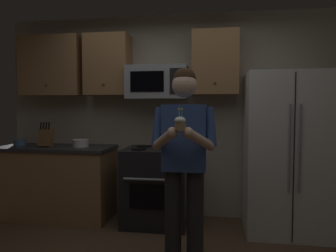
{
  "coord_description": "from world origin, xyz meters",
  "views": [
    {
      "loc": [
        0.57,
        -2.41,
        1.41
      ],
      "look_at": [
        0.15,
        0.38,
        1.25
      ],
      "focal_mm": 34.19,
      "sensor_mm": 36.0,
      "label": 1
    }
  ],
  "objects": [
    {
      "name": "wall_back",
      "position": [
        0.0,
        1.75,
        1.3
      ],
      "size": [
        4.4,
        0.1,
        2.6
      ],
      "primitive_type": "cube",
      "color": "#B7AD99",
      "rests_on": "ground"
    },
    {
      "name": "person",
      "position": [
        0.29,
        0.37,
        1.0
      ],
      "size": [
        0.6,
        0.48,
        1.76
      ],
      "color": "#262628",
      "rests_on": "ground"
    },
    {
      "name": "bowl_large_white",
      "position": [
        -1.12,
        1.37,
        0.97
      ],
      "size": [
        0.2,
        0.2,
        0.09
      ],
      "color": "white",
      "rests_on": "counter_left"
    },
    {
      "name": "cabinet_row_upper",
      "position": [
        -0.72,
        1.53,
        1.95
      ],
      "size": [
        2.78,
        0.36,
        0.76
      ],
      "color": "#9E7247"
    },
    {
      "name": "oven_range",
      "position": [
        -0.15,
        1.36,
        0.46
      ],
      "size": [
        0.76,
        0.7,
        0.93
      ],
      "color": "black",
      "rests_on": "ground"
    },
    {
      "name": "bowl_small_colored",
      "position": [
        -1.95,
        1.38,
        0.96
      ],
      "size": [
        0.17,
        0.17,
        0.08
      ],
      "color": "#4C7299",
      "rests_on": "counter_left"
    },
    {
      "name": "refrigerator",
      "position": [
        1.35,
        1.32,
        0.9
      ],
      "size": [
        0.9,
        0.75,
        1.8
      ],
      "color": "white",
      "rests_on": "ground"
    },
    {
      "name": "knife_block",
      "position": [
        -1.56,
        1.33,
        1.03
      ],
      "size": [
        0.16,
        0.15,
        0.32
      ],
      "color": "brown",
      "rests_on": "counter_left"
    },
    {
      "name": "microwave",
      "position": [
        -0.15,
        1.48,
        1.72
      ],
      "size": [
        0.74,
        0.41,
        0.4
      ],
      "color": "#9EA0A5"
    },
    {
      "name": "cupcake",
      "position": [
        0.29,
        0.04,
        1.29
      ],
      "size": [
        0.09,
        0.09,
        0.17
      ],
      "color": "#A87F56"
    },
    {
      "name": "counter_left",
      "position": [
        -1.45,
        1.38,
        0.46
      ],
      "size": [
        1.44,
        0.66,
        0.92
      ],
      "color": "#9E7247",
      "rests_on": "ground"
    }
  ]
}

